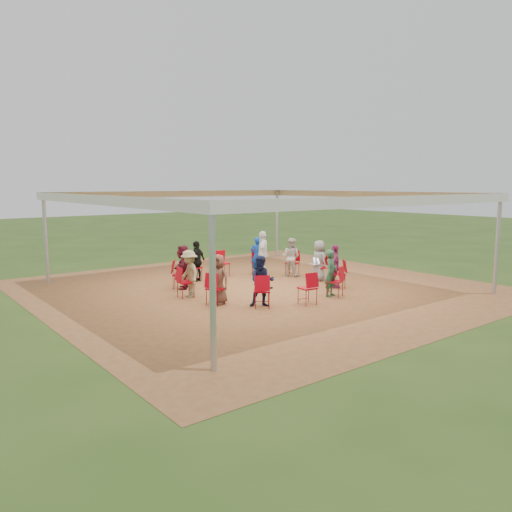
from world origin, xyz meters
TOP-DOWN VIEW (x-y plane):
  - ground at (0.00, 0.00)m, footprint 80.00×80.00m
  - dirt_patch at (0.00, 0.00)m, footprint 13.00×13.00m
  - tent at (0.00, 0.00)m, footprint 10.33×10.33m
  - chair_0 at (2.48, -0.30)m, footprint 0.49×0.47m
  - chair_1 at (2.30, 0.99)m, footprint 0.57×0.56m
  - chair_2 at (1.50, 2.00)m, footprint 0.60×0.60m
  - chair_3 at (0.30, 2.48)m, footprint 0.47×0.49m
  - chair_4 at (-0.99, 2.30)m, footprint 0.56×0.57m
  - chair_5 at (-2.00, 1.50)m, footprint 0.60×0.60m
  - chair_6 at (-2.48, 0.30)m, footprint 0.49×0.47m
  - chair_7 at (-2.30, -0.99)m, footprint 0.57×0.56m
  - chair_8 at (-1.50, -2.00)m, footprint 0.60×0.60m
  - chair_9 at (-0.30, -2.48)m, footprint 0.47×0.49m
  - chair_10 at (0.99, -2.30)m, footprint 0.56×0.57m
  - chair_11 at (2.00, -1.50)m, footprint 0.60×0.60m
  - person_seated_0 at (2.37, -0.28)m, footprint 0.45×0.71m
  - person_seated_1 at (2.19, 0.94)m, footprint 0.62×0.76m
  - person_seated_2 at (1.43, 1.91)m, footprint 0.60×0.56m
  - person_seated_3 at (-0.94, 2.19)m, footprint 0.90×0.70m
  - person_seated_4 at (-1.91, 1.43)m, footprint 1.14×1.30m
  - person_seated_5 at (-2.37, 0.28)m, footprint 0.54×0.93m
  - person_seated_6 at (-2.19, -0.94)m, footprint 0.61×0.76m
  - person_seated_7 at (-1.43, -1.91)m, footprint 0.76×0.71m
  - person_seated_8 at (0.94, -2.19)m, footprint 0.59×0.50m
  - person_seated_9 at (1.91, -1.43)m, footprint 0.81×0.89m
  - standing_person at (1.34, 1.48)m, footprint 1.02×1.01m
  - cable_coil at (0.22, -0.19)m, footprint 0.37×0.37m
  - laptop at (2.21, -0.26)m, footprint 0.30×0.36m

SIDE VIEW (x-z plane):
  - ground at x=0.00m, z-range 0.00..0.00m
  - dirt_patch at x=0.00m, z-range 0.01..0.01m
  - cable_coil at x=0.22m, z-range 0.01..0.03m
  - chair_0 at x=2.48m, z-range 0.00..0.90m
  - chair_1 at x=2.30m, z-range 0.00..0.90m
  - chair_2 at x=1.50m, z-range 0.00..0.90m
  - chair_3 at x=0.30m, z-range 0.00..0.90m
  - chair_4 at x=-0.99m, z-range 0.00..0.90m
  - chair_5 at x=-2.00m, z-range 0.00..0.90m
  - chair_6 at x=-2.48m, z-range 0.00..0.90m
  - chair_7 at x=-2.30m, z-range 0.00..0.90m
  - chair_8 at x=-1.50m, z-range 0.00..0.90m
  - chair_9 at x=-0.30m, z-range 0.00..0.90m
  - chair_10 at x=0.99m, z-range 0.00..0.90m
  - chair_11 at x=2.00m, z-range 0.00..0.90m
  - laptop at x=2.21m, z-range 0.54..0.76m
  - person_seated_0 at x=2.37m, z-range 0.01..1.38m
  - person_seated_1 at x=2.19m, z-range 0.01..1.38m
  - person_seated_2 at x=1.43m, z-range 0.01..1.38m
  - person_seated_3 at x=-0.94m, z-range 0.01..1.38m
  - person_seated_4 at x=-1.91m, z-range 0.01..1.38m
  - person_seated_5 at x=-2.37m, z-range 0.01..1.38m
  - person_seated_6 at x=-2.19m, z-range 0.01..1.38m
  - person_seated_7 at x=-1.43m, z-range 0.01..1.38m
  - person_seated_8 at x=0.94m, z-range 0.01..1.38m
  - person_seated_9 at x=1.91m, z-range 0.01..1.38m
  - standing_person at x=1.34m, z-range 0.01..1.63m
  - tent at x=0.00m, z-range 0.87..3.87m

